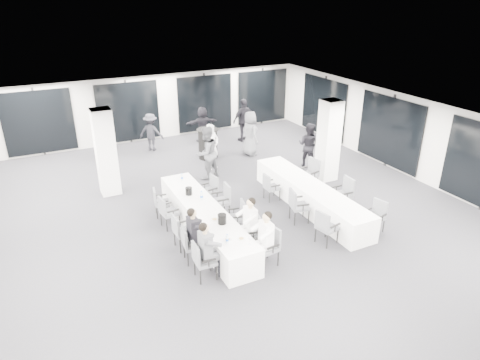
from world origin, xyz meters
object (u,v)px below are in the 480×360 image
object	(u,v)px
chair_main_left_mid	(181,230)
chair_side_left_mid	(297,204)
chair_main_left_second	(190,243)
chair_main_right_fourth	(223,198)
standing_guest_b	(206,149)
chair_side_right_near	(377,214)
chair_side_right_far	(311,172)
chair_side_right_mid	(344,192)
standing_guest_f	(202,122)
chair_main_right_mid	(238,215)
chair_main_left_fourth	(167,210)
standing_guest_g	(100,131)
standing_guest_h	(309,142)
chair_main_right_far	(211,188)
chair_side_left_near	(325,225)
cocktail_table	(208,144)
banquet_table_main	(205,220)
chair_main_right_second	(254,230)
chair_main_right_near	(269,244)
chair_main_left_near	(202,259)
standing_guest_c	(151,130)
chair_side_left_far	(270,186)
ice_bucket_far	(189,191)
banquet_table_side	(310,196)
standing_guest_e	(250,131)
standing_guest_d	(244,117)

from	to	relation	value
chair_main_left_mid	chair_side_left_mid	bearing A→B (deg)	84.98
chair_main_left_second	chair_side_left_mid	size ratio (longest dim) A/B	0.93
chair_main_right_fourth	standing_guest_b	xyz separation A→B (m)	(0.63, 2.76, 0.51)
chair_side_right_near	chair_side_right_far	bearing A→B (deg)	-13.58
chair_side_right_mid	standing_guest_b	world-z (taller)	standing_guest_b
standing_guest_f	chair_main_right_mid	bearing A→B (deg)	77.36
chair_main_left_fourth	standing_guest_g	bearing A→B (deg)	178.80
chair_main_right_fourth	standing_guest_h	xyz separation A→B (m)	(4.43, 2.10, 0.39)
chair_main_left_mid	chair_main_right_mid	size ratio (longest dim) A/B	1.02
chair_main_right_mid	chair_main_right_far	xyz separation A→B (m)	(-0.00, 1.92, -0.01)
chair_side_left_near	chair_main_left_second	bearing A→B (deg)	-115.45
cocktail_table	chair_side_right_far	world-z (taller)	cocktail_table
banquet_table_main	chair_main_right_second	world-z (taller)	chair_main_right_second
chair_main_right_near	standing_guest_g	xyz separation A→B (m)	(-2.26, 9.29, 0.48)
chair_main_left_second	chair_side_left_mid	distance (m)	3.43
chair_main_left_near	standing_guest_c	bearing A→B (deg)	173.33
chair_side_left_near	chair_side_left_far	xyz separation A→B (m)	(0.01, 2.85, -0.05)
chair_side_left_near	standing_guest_g	xyz separation A→B (m)	(-3.99, 9.17, 0.49)
chair_main_left_near	ice_bucket_far	xyz separation A→B (m)	(0.74, 2.83, 0.33)
chair_main_right_mid	chair_side_left_far	distance (m)	2.18
chair_main_left_near	chair_main_right_far	bearing A→B (deg)	156.04
chair_main_right_mid	chair_main_right_fourth	world-z (taller)	chair_main_right_fourth
chair_main_left_second	chair_side_left_mid	xyz separation A→B (m)	(3.39, 0.51, 0.04)
chair_main_left_fourth	chair_side_right_mid	xyz separation A→B (m)	(5.07, -1.31, 0.05)
chair_main_right_near	chair_main_right_far	distance (m)	3.58
banquet_table_main	chair_side_right_mid	size ratio (longest dim) A/B	4.90
banquet_table_side	chair_main_right_mid	distance (m)	2.59
cocktail_table	ice_bucket_far	world-z (taller)	cocktail_table
chair_main_right_mid	chair_side_right_far	bearing A→B (deg)	-54.08
chair_main_right_mid	standing_guest_e	world-z (taller)	standing_guest_e
banquet_table_side	standing_guest_b	distance (m)	4.02
chair_main_right_fourth	chair_side_left_far	xyz separation A→B (m)	(1.73, 0.27, -0.06)
chair_main_left_fourth	chair_main_right_near	distance (m)	3.22
banquet_table_main	standing_guest_h	bearing A→B (deg)	27.68
chair_side_left_mid	standing_guest_g	bearing A→B (deg)	-140.32
chair_side_right_near	standing_guest_f	world-z (taller)	standing_guest_f
standing_guest_d	standing_guest_h	bearing A→B (deg)	94.78
chair_main_right_fourth	standing_guest_g	distance (m)	6.99
chair_side_left_far	standing_guest_e	xyz separation A→B (m)	(1.34, 3.90, 0.51)
standing_guest_c	ice_bucket_far	size ratio (longest dim) A/B	7.92
banquet_table_side	chair_side_left_near	bearing A→B (deg)	-113.91
chair_main_left_second	ice_bucket_far	world-z (taller)	ice_bucket_far
chair_side_right_mid	ice_bucket_far	xyz separation A→B (m)	(-4.32, 1.55, 0.28)
chair_side_right_near	standing_guest_c	bearing A→B (deg)	8.77
chair_main_right_far	standing_guest_b	xyz separation A→B (m)	(0.64, 1.87, 0.55)
chair_main_left_mid	standing_guest_c	world-z (taller)	standing_guest_c
chair_main_right_fourth	chair_side_left_far	size ratio (longest dim) A/B	1.12
chair_main_right_second	banquet_table_main	bearing A→B (deg)	45.23
chair_main_right_near	standing_guest_e	size ratio (longest dim) A/B	0.48
standing_guest_c	chair_main_left_second	bearing A→B (deg)	116.36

